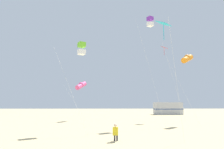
{
  "coord_description": "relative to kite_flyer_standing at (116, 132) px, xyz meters",
  "views": [
    {
      "loc": [
        -0.45,
        -6.09,
        2.46
      ],
      "look_at": [
        -0.11,
        8.79,
        4.58
      ],
      "focal_mm": 33.06,
      "sensor_mm": 36.0,
      "label": 1
    }
  ],
  "objects": [
    {
      "name": "kite_flyer_standing",
      "position": [
        0.0,
        0.0,
        0.0
      ],
      "size": [
        0.37,
        0.53,
        1.16
      ],
      "rotation": [
        0.0,
        0.0,
        3.02
      ],
      "color": "yellow",
      "rests_on": "ground"
    },
    {
      "name": "kite_box_violet",
      "position": [
        4.46,
        9.01,
        11.4
      ],
      "size": [
        2.81,
        2.29,
        12.62
      ],
      "color": "silver",
      "rests_on": "ground"
    },
    {
      "name": "kite_tube_orange",
      "position": [
        9.39,
        10.9,
        7.44
      ],
      "size": [
        3.65,
        3.71,
        8.76
      ],
      "color": "silver",
      "rests_on": "ground"
    },
    {
      "name": "kite_box_lime",
      "position": [
        -2.92,
        4.38,
        6.85
      ],
      "size": [
        3.3,
        2.76,
        8.05
      ],
      "color": "silver",
      "rests_on": "ground"
    },
    {
      "name": "kite_tube_rainbow",
      "position": [
        -4.53,
        17.23,
        4.62
      ],
      "size": [
        3.43,
        3.67,
        5.94
      ],
      "color": "silver",
      "rests_on": "ground"
    },
    {
      "name": "kite_diamond_cyan",
      "position": [
        3.42,
        -0.26,
        7.14
      ],
      "size": [
        1.72,
        1.72,
        8.26
      ],
      "color": "silver",
      "rests_on": "ground"
    },
    {
      "name": "kite_diamond_scarlet",
      "position": [
        7.99,
        15.65,
        9.71
      ],
      "size": [
        3.27,
        3.01,
        11.04
      ],
      "color": "silver",
      "rests_on": "ground"
    },
    {
      "name": "rv_van_silver",
      "position": [
        13.57,
        34.18,
        0.78
      ],
      "size": [
        6.58,
        2.76,
        2.8
      ],
      "rotation": [
        0.0,
        0.0,
        0.07
      ],
      "color": "#B7BABF",
      "rests_on": "ground"
    }
  ]
}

